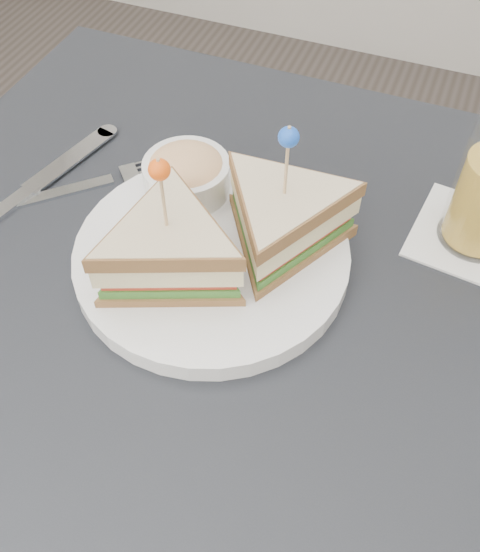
% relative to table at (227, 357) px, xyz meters
% --- Properties ---
extents(ground_plane, '(3.50, 3.50, 0.00)m').
position_rel_table_xyz_m(ground_plane, '(0.00, 0.00, -0.67)').
color(ground_plane, '#3F3833').
extents(table, '(0.80, 0.80, 0.75)m').
position_rel_table_xyz_m(table, '(0.00, 0.00, 0.00)').
color(table, black).
rests_on(table, ground).
extents(plate_meal, '(0.32, 0.30, 0.16)m').
position_rel_table_xyz_m(plate_meal, '(-0.03, 0.06, 0.12)').
color(plate_meal, white).
rests_on(plate_meal, table).
extents(cutlery_fork, '(0.16, 0.15, 0.01)m').
position_rel_table_xyz_m(cutlery_fork, '(-0.20, 0.11, 0.08)').
color(cutlery_fork, silver).
rests_on(cutlery_fork, table).
extents(cutlery_knife, '(0.07, 0.23, 0.01)m').
position_rel_table_xyz_m(cutlery_knife, '(-0.26, 0.08, 0.08)').
color(cutlery_knife, silver).
rests_on(cutlery_knife, table).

